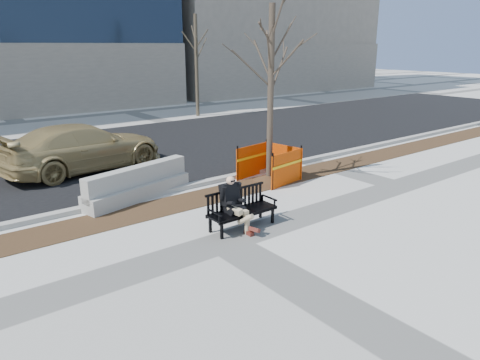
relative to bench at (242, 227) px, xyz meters
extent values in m
plane|color=beige|center=(-0.76, -0.37, 0.00)|extent=(120.00, 120.00, 0.00)
cube|color=#47301C|center=(-0.76, 2.23, 0.00)|extent=(40.00, 1.20, 0.02)
cube|color=black|center=(-0.76, 8.43, 0.00)|extent=(60.00, 10.40, 0.01)
cube|color=#9E9B93|center=(-0.76, 3.18, 0.06)|extent=(60.00, 0.25, 0.12)
imported|color=tan|center=(-1.11, 6.90, 0.00)|extent=(5.44, 2.91, 1.50)
camera|label=1|loc=(-5.63, -7.24, 3.91)|focal=33.24mm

